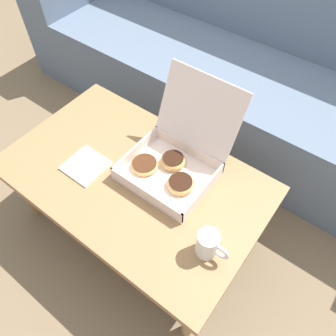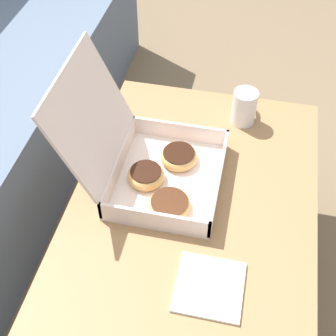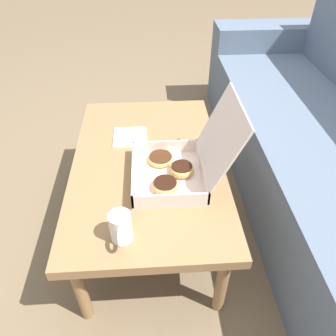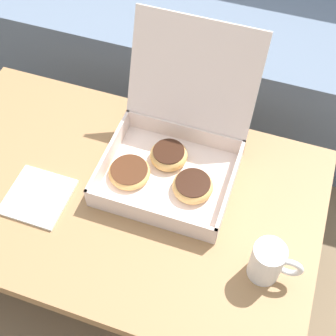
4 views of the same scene
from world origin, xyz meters
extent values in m
plane|color=#756047|center=(0.00, 0.00, 0.00)|extent=(12.00, 12.00, 0.00)
cube|color=#997047|center=(0.00, -0.13, 0.36)|extent=(1.01, 0.62, 0.04)
cylinder|color=#997047|center=(0.44, -0.38, 0.17)|extent=(0.04, 0.04, 0.34)
cylinder|color=#997047|center=(0.44, 0.12, 0.17)|extent=(0.04, 0.04, 0.34)
cube|color=silver|center=(0.11, -0.05, 0.39)|extent=(0.32, 0.27, 0.01)
cube|color=silver|center=(0.11, -0.19, 0.42)|extent=(0.32, 0.01, 0.06)
cube|color=silver|center=(0.11, 0.08, 0.42)|extent=(0.32, 0.01, 0.06)
cube|color=silver|center=(-0.05, -0.05, 0.42)|extent=(0.01, 0.27, 0.06)
cube|color=silver|center=(0.26, -0.05, 0.42)|extent=(0.01, 0.27, 0.06)
cube|color=silver|center=(0.11, 0.14, 0.57)|extent=(0.32, 0.11, 0.26)
torus|color=tan|center=(0.09, 0.00, 0.41)|extent=(0.10, 0.10, 0.04)
cylinder|color=black|center=(0.09, 0.00, 0.42)|extent=(0.08, 0.08, 0.02)
torus|color=tan|center=(0.18, -0.07, 0.41)|extent=(0.10, 0.10, 0.03)
cylinder|color=black|center=(0.18, -0.07, 0.42)|extent=(0.09, 0.09, 0.01)
torus|color=tan|center=(0.01, -0.08, 0.40)|extent=(0.11, 0.11, 0.03)
cylinder|color=#472614|center=(0.01, -0.08, 0.41)|extent=(0.09, 0.09, 0.01)
cylinder|color=white|center=(0.39, -0.22, 0.43)|extent=(0.07, 0.07, 0.11)
torus|color=white|center=(0.43, -0.22, 0.44)|extent=(0.06, 0.01, 0.06)
cube|color=white|center=(-0.18, -0.21, 0.39)|extent=(0.15, 0.15, 0.01)
camera|label=1|loc=(0.55, -0.64, 1.39)|focal=35.00mm
camera|label=2|loc=(-0.69, -0.23, 1.32)|focal=50.00mm
camera|label=3|loc=(1.06, -0.12, 1.24)|focal=35.00mm
camera|label=4|loc=(0.32, -0.68, 1.36)|focal=50.00mm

